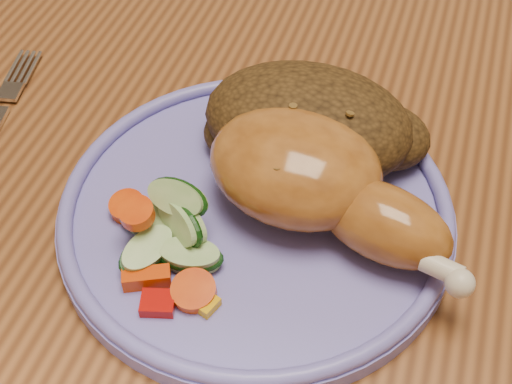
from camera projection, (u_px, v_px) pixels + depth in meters
dining_table at (422, 234)px, 0.55m from camera, size 0.90×1.40×0.75m
plate at (256, 214)px, 0.45m from camera, size 0.25×0.25×0.01m
plate_rim at (256, 203)px, 0.44m from camera, size 0.25×0.25×0.01m
chicken_leg at (316, 180)px, 0.43m from camera, size 0.17×0.11×0.06m
rice_pilaf at (312, 125)px, 0.46m from camera, size 0.15×0.10×0.06m
vegetable_pile at (167, 235)px, 0.42m from camera, size 0.09×0.09×0.04m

